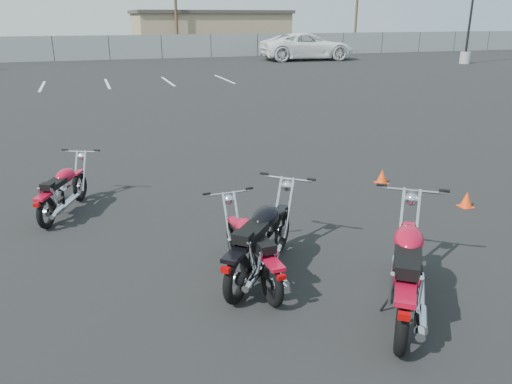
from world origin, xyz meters
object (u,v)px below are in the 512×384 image
object	(u,v)px
motorcycle_third_red	(253,250)
white_van	(307,39)
motorcycle_rear_red	(407,270)
motorcycle_second_black	(261,240)
motorcycle_front_red	(63,191)

from	to	relation	value
motorcycle_third_red	white_van	distance (m)	34.01
motorcycle_third_red	white_van	size ratio (longest dim) A/B	0.23
motorcycle_rear_red	white_van	xyz separation A→B (m)	(13.17, 31.93, 1.05)
motorcycle_second_black	motorcycle_third_red	size ratio (longest dim) A/B	0.99
motorcycle_front_red	motorcycle_third_red	xyz separation A→B (m)	(2.29, -3.14, 0.01)
motorcycle_front_red	motorcycle_third_red	size ratio (longest dim) A/B	0.95
motorcycle_third_red	motorcycle_front_red	bearing A→B (deg)	126.01
motorcycle_front_red	motorcycle_second_black	world-z (taller)	motorcycle_second_black
motorcycle_rear_red	motorcycle_front_red	bearing A→B (deg)	130.16
motorcycle_second_black	white_van	world-z (taller)	white_van
motorcycle_rear_red	motorcycle_third_red	bearing A→B (deg)	138.95
white_van	motorcycle_second_black	bearing A→B (deg)	158.39
motorcycle_second_black	motorcycle_rear_red	size ratio (longest dim) A/B	0.88
motorcycle_second_black	motorcycle_third_red	xyz separation A→B (m)	(-0.14, -0.10, -0.06)
motorcycle_second_black	motorcycle_third_red	distance (m)	0.19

